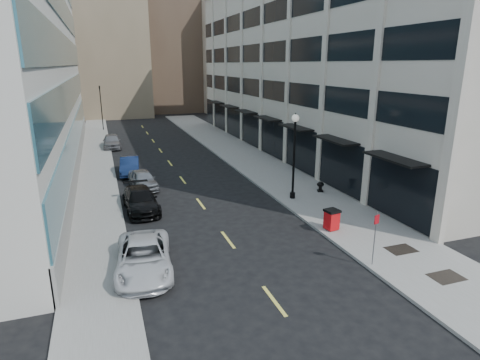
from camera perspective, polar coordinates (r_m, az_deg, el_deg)
ground at (r=14.97m, az=8.18°, el=-20.57°), size 160.00×160.00×0.00m
sidewalk_right at (r=34.46m, az=4.16°, el=1.27°), size 5.00×80.00×0.15m
sidewalk_left at (r=31.80m, az=-19.71°, el=-0.94°), size 3.00×80.00×0.15m
building_right at (r=43.87m, az=12.47°, el=15.91°), size 15.30×46.50×18.25m
skyline_tan_near at (r=78.73m, az=-18.94°, el=19.06°), size 14.00×18.00×28.00m
skyline_brown at (r=84.07m, az=-10.41°, el=21.45°), size 12.00×16.00×34.00m
skyline_tan_far at (r=88.95m, az=-25.56°, el=16.02°), size 12.00×14.00×22.00m
skyline_stone at (r=80.16m, az=-2.03°, el=16.94°), size 10.00×14.00×20.00m
grate_mid at (r=19.72m, az=27.29°, el=-12.15°), size 1.40×1.00×0.01m
grate_far at (r=21.48m, az=21.93°, el=-9.15°), size 1.40×1.00×0.01m
road_centerline at (r=29.52m, az=-7.00°, el=-1.52°), size 0.15×68.20×0.01m
traffic_signal at (r=58.63m, az=-19.35°, el=12.16°), size 0.66×0.66×6.98m
car_white_van at (r=18.50m, az=-13.52°, el=-10.62°), size 2.89×5.35×1.43m
car_black_pickup at (r=25.95m, az=-13.95°, el=-2.79°), size 2.14×4.87×1.39m
car_silver_sedan at (r=30.55m, az=-13.64°, el=0.09°), size 2.16×4.22×1.38m
car_blue_sedan at (r=34.89m, az=-15.42°, el=1.98°), size 1.90×4.43×1.42m
car_grey_sedan at (r=46.27m, az=-17.76°, el=5.27°), size 1.92×4.59×1.55m
trash_bin at (r=22.55m, az=12.91°, el=-5.41°), size 0.81×0.85×1.16m
lamppost at (r=26.63m, az=7.72°, el=4.41°), size 0.48×0.48×5.79m
sign_post at (r=18.89m, az=18.71°, el=-6.89°), size 0.30×0.11×2.57m
urn_planter at (r=29.09m, az=11.36°, el=-0.80°), size 0.51×0.51×0.71m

